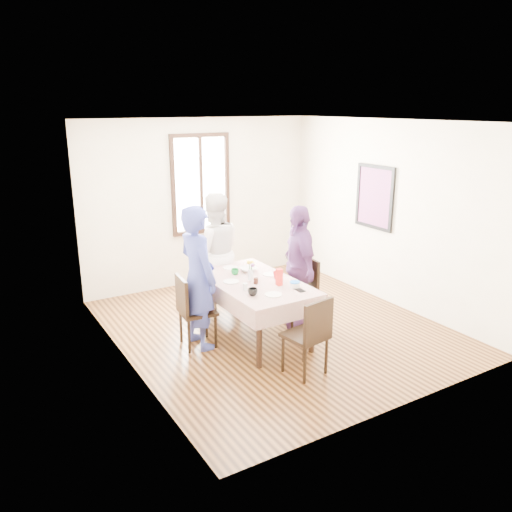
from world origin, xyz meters
The scene contains 31 objects.
ground centered at (0.00, 0.00, 0.00)m, with size 4.50×4.50×0.00m, color black.
back_wall centered at (0.00, 2.25, 1.35)m, with size 4.00×4.00×0.00m, color beige.
right_wall centered at (2.00, 0.00, 1.35)m, with size 4.50×4.50×0.00m, color beige.
window_frame centered at (0.00, 2.23, 1.65)m, with size 1.02×0.06×1.62m, color black.
window_pane centered at (0.00, 2.24, 1.65)m, with size 0.90×0.02×1.50m, color white.
art_poster centered at (1.98, 0.30, 1.55)m, with size 0.04×0.76×0.96m, color red.
dining_table centered at (-0.39, -0.11, 0.38)m, with size 0.87×1.59×0.75m, color black.
tablecloth centered at (-0.39, -0.11, 0.76)m, with size 0.99×1.71×0.01m, color #4E0706.
chair_left centered at (-1.11, 0.04, 0.46)m, with size 0.42×0.42×0.91m, color black.
chair_right centered at (0.33, -0.06, 0.46)m, with size 0.42×0.42×0.91m, color black.
chair_far centered at (-0.39, 0.99, 0.46)m, with size 0.42×0.42×0.91m, color black.
chair_near centered at (-0.39, -1.20, 0.46)m, with size 0.42×0.42×0.91m, color black.
person_left centered at (-1.09, 0.04, 0.89)m, with size 0.65×0.42×1.77m, color #333B8F.
person_far centered at (-0.39, 0.97, 0.86)m, with size 0.84×0.65×1.72m, color silver.
person_right centered at (0.31, -0.06, 0.82)m, with size 0.97×0.40×1.65m, color #5A3067.
mug_black centered at (-0.67, -0.55, 0.81)m, with size 0.11×0.11×0.09m, color black.
mug_flag centered at (-0.11, -0.19, 0.81)m, with size 0.10×0.10×0.09m, color red.
mug_green centered at (-0.48, 0.23, 0.80)m, with size 0.10×0.10×0.08m, color #0C7226.
serving_bowl centered at (-0.27, 0.26, 0.79)m, with size 0.22×0.22×0.05m, color white.
juice_carton centered at (-0.21, -0.41, 0.87)m, with size 0.07×0.07×0.21m, color red.
butter_tub centered at (-0.10, -0.57, 0.79)m, with size 0.13×0.13×0.06m, color white.
jam_jar centered at (-0.43, -0.22, 0.80)m, with size 0.06×0.06×0.08m, color black.
drinking_glass centered at (-0.65, -0.34, 0.80)m, with size 0.06×0.06×0.09m, color silver.
smartphone centered at (-0.10, -0.68, 0.77)m, with size 0.08×0.16×0.01m, color black.
flower_vase centered at (-0.41, -0.06, 0.83)m, with size 0.07×0.07×0.14m, color silver.
plate_left centered at (-0.66, 0.00, 0.77)m, with size 0.20×0.20×0.01m, color white.
plate_right centered at (-0.09, -0.01, 0.77)m, with size 0.20×0.20×0.01m, color white.
plate_far centered at (-0.40, 0.50, 0.77)m, with size 0.20×0.20×0.01m, color white.
plate_near centered at (-0.46, -0.66, 0.77)m, with size 0.20×0.20×0.01m, color white.
butter_lid centered at (-0.10, -0.57, 0.83)m, with size 0.12×0.12×0.01m, color blue.
flower_bunch centered at (-0.41, -0.06, 0.96)m, with size 0.09×0.09×0.10m, color yellow, non-canonical shape.
Camera 1 is at (-3.54, -5.37, 2.90)m, focal length 36.19 mm.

